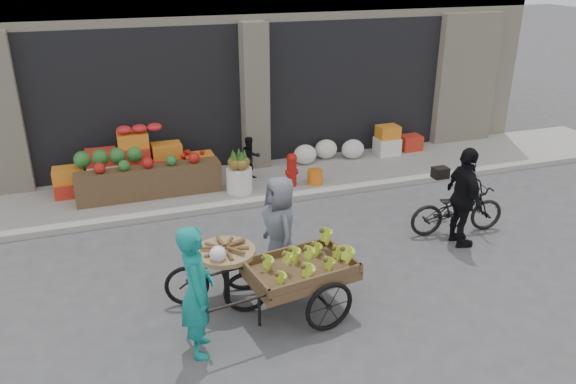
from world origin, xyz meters
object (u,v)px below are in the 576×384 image
object	(u,v)px
pineapple_bin	(239,180)
banana_cart	(297,268)
vendor_grey	(280,229)
orange_bucket	(315,177)
tricycle_cart	(225,267)
seated_person	(250,158)
cyclist	(464,198)
fire_hydrant	(292,168)
vendor_woman	(197,291)
bicycle	(457,209)

from	to	relation	value
pineapple_bin	banana_cart	xyz separation A→B (m)	(-0.27, -4.17, 0.35)
vendor_grey	pineapple_bin	bearing A→B (deg)	173.90
orange_bucket	vendor_grey	distance (m)	3.62
tricycle_cart	vendor_grey	distance (m)	1.03
banana_cart	seated_person	bearing A→B (deg)	73.25
banana_cart	cyclist	size ratio (longest dim) A/B	1.44
fire_hydrant	banana_cart	xyz separation A→B (m)	(-1.37, -4.12, 0.22)
seated_person	vendor_grey	world-z (taller)	vendor_grey
fire_hydrant	vendor_woman	distance (m)	5.24
tricycle_cart	vendor_woman	bearing A→B (deg)	-110.09
tricycle_cart	orange_bucket	bearing A→B (deg)	62.64
fire_hydrant	orange_bucket	distance (m)	0.55
vendor_grey	fire_hydrant	bearing A→B (deg)	155.01
pineapple_bin	orange_bucket	bearing A→B (deg)	-3.58
cyclist	seated_person	bearing A→B (deg)	41.82
seated_person	cyclist	distance (m)	4.60
fire_hydrant	vendor_woman	world-z (taller)	vendor_woman
seated_person	vendor_woman	distance (m)	5.50
seated_person	tricycle_cart	bearing A→B (deg)	-119.94
fire_hydrant	bicycle	distance (m)	3.44
vendor_woman	bicycle	xyz separation A→B (m)	(4.88, 1.72, -0.41)
orange_bucket	fire_hydrant	bearing A→B (deg)	174.29
pineapple_bin	bicycle	size ratio (longest dim) A/B	0.30
fire_hydrant	bicycle	size ratio (longest dim) A/B	0.41
pineapple_bin	cyclist	bearing A→B (deg)	-46.40
pineapple_bin	bicycle	world-z (taller)	bicycle
orange_bucket	banana_cart	xyz separation A→B (m)	(-1.87, -4.07, 0.45)
orange_bucket	seated_person	size ratio (longest dim) A/B	0.34
fire_hydrant	bicycle	bearing A→B (deg)	-52.08
fire_hydrant	banana_cart	size ratio (longest dim) A/B	0.29
vendor_grey	bicycle	size ratio (longest dim) A/B	0.96
tricycle_cart	bicycle	size ratio (longest dim) A/B	0.85
orange_bucket	vendor_woman	bearing A→B (deg)	-126.61
bicycle	fire_hydrant	bearing A→B (deg)	44.96
pineapple_bin	tricycle_cart	bearing A→B (deg)	-107.31
orange_bucket	seated_person	xyz separation A→B (m)	(-1.20, 0.70, 0.31)
pineapple_bin	seated_person	xyz separation A→B (m)	(0.40, 0.60, 0.21)
fire_hydrant	tricycle_cart	world-z (taller)	tricycle_cart
seated_person	banana_cart	size ratio (longest dim) A/B	0.37
seated_person	bicycle	bearing A→B (deg)	-60.09
banana_cart	vendor_woman	distance (m)	1.43
vendor_woman	tricycle_cart	size ratio (longest dim) A/B	1.18
orange_bucket	seated_person	bearing A→B (deg)	149.74
vendor_grey	tricycle_cart	bearing A→B (deg)	-70.98
fire_hydrant	vendor_woman	xyz separation A→B (m)	(-2.76, -4.44, 0.36)
vendor_woman	seated_person	bearing A→B (deg)	-14.40
fire_hydrant	cyclist	world-z (taller)	cyclist
pineapple_bin	cyclist	distance (m)	4.40
seated_person	cyclist	xyz separation A→B (m)	(2.62, -3.77, 0.28)
pineapple_bin	vendor_grey	world-z (taller)	vendor_grey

